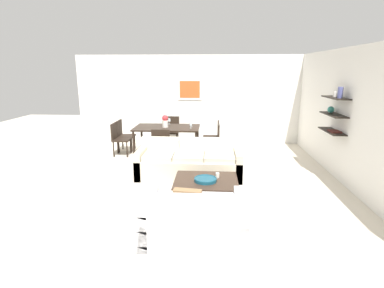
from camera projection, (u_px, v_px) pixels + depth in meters
ground_plane at (195, 181)px, 6.30m from camera, size 18.00×18.00×0.00m
back_wall_unit at (211, 100)px, 9.38m from camera, size 8.40×0.09×2.70m
right_wall_shelf_unit at (340, 114)px, 6.36m from camera, size 0.34×8.20×2.70m
sofa_beige at (189, 163)px, 6.57m from camera, size 2.22×0.90×0.78m
loveseat_white at (194, 219)px, 4.10m from camera, size 1.40×0.90×0.78m
coffee_table at (206, 190)px, 5.36m from camera, size 1.11×0.94×0.38m
decorative_bowl at (205, 179)px, 5.24m from camera, size 0.39×0.39×0.06m
candle_jar at (217, 175)px, 5.42m from camera, size 0.07×0.07×0.09m
dining_table at (167, 129)px, 8.22m from camera, size 1.75×1.04×0.75m
dining_chair_head at (172, 129)px, 9.16m from camera, size 0.44×0.44×0.88m
dining_chair_left_far at (123, 133)px, 8.57m from camera, size 0.44×0.44×0.88m
dining_chair_left_near at (118, 137)px, 8.12m from camera, size 0.44×0.44×0.88m
dining_chair_foot at (162, 144)px, 7.36m from camera, size 0.44×0.44×0.88m
dining_chair_right_far at (214, 135)px, 8.40m from camera, size 0.44×0.44×0.88m
dining_chair_right_near at (214, 138)px, 7.95m from camera, size 0.44×0.44×0.88m
wine_glass_head at (169, 120)px, 8.62m from camera, size 0.07×0.07×0.16m
wine_glass_right_near at (191, 124)px, 8.01m from camera, size 0.06×0.06×0.16m
wine_glass_right_far at (191, 123)px, 8.26m from camera, size 0.07×0.07×0.15m
centerpiece_vase at (165, 121)px, 8.12m from camera, size 0.16×0.16×0.33m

